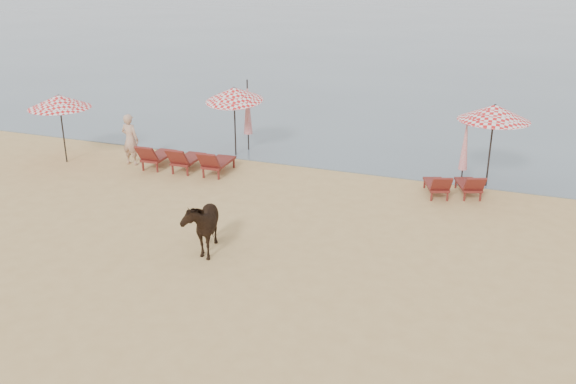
# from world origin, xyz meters

# --- Properties ---
(ground) EXTENTS (120.00, 120.00, 0.00)m
(ground) POSITION_xyz_m (0.00, 0.00, 0.00)
(ground) COLOR tan
(ground) RESTS_ON ground
(sea) EXTENTS (160.00, 140.00, 0.06)m
(sea) POSITION_xyz_m (0.00, 80.00, 0.00)
(sea) COLOR #51606B
(sea) RESTS_ON ground
(lounger_cluster_left) EXTENTS (2.84, 1.74, 0.61)m
(lounger_cluster_left) POSITION_xyz_m (-4.76, 8.27, 0.43)
(lounger_cluster_left) COLOR maroon
(lounger_cluster_left) RESTS_ON ground
(lounger_cluster_right) EXTENTS (1.89, 1.85, 0.53)m
(lounger_cluster_right) POSITION_xyz_m (3.61, 9.00, 0.37)
(lounger_cluster_right) COLOR maroon
(lounger_cluster_right) RESTS_ON ground
(umbrella_open_left_a) EXTENTS (2.02, 2.02, 2.30)m
(umbrella_open_left_a) POSITION_xyz_m (-8.99, 7.72, 2.06)
(umbrella_open_left_a) COLOR black
(umbrella_open_left_a) RESTS_ON ground
(umbrella_open_left_b) EXTENTS (1.95, 1.99, 2.49)m
(umbrella_open_left_b) POSITION_xyz_m (-3.95, 10.36, 2.15)
(umbrella_open_left_b) COLOR black
(umbrella_open_left_b) RESTS_ON ground
(umbrella_open_right) EXTENTS (2.08, 2.08, 2.54)m
(umbrella_open_right) POSITION_xyz_m (4.43, 10.22, 2.29)
(umbrella_open_right) COLOR black
(umbrella_open_right) RESTS_ON ground
(umbrella_closed_left) EXTENTS (0.31, 0.31, 2.53)m
(umbrella_closed_left) POSITION_xyz_m (-3.77, 11.07, 1.56)
(umbrella_closed_left) COLOR black
(umbrella_closed_left) RESTS_ON ground
(umbrella_closed_right) EXTENTS (0.26, 0.26, 2.15)m
(umbrella_closed_right) POSITION_xyz_m (3.72, 10.02, 1.33)
(umbrella_closed_right) COLOR black
(umbrella_closed_right) RESTS_ON ground
(cow) EXTENTS (1.25, 1.77, 1.37)m
(cow) POSITION_xyz_m (-1.55, 3.34, 0.68)
(cow) COLOR black
(cow) RESTS_ON ground
(beachgoer_left) EXTENTS (0.66, 0.46, 1.71)m
(beachgoer_left) POSITION_xyz_m (-6.77, 8.28, 0.86)
(beachgoer_left) COLOR tan
(beachgoer_left) RESTS_ON ground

